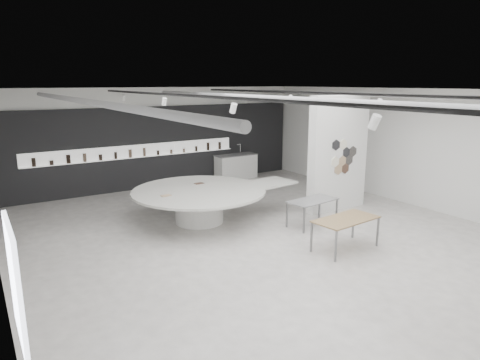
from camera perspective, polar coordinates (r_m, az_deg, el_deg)
room at (r=10.67m, az=3.11°, el=2.55°), size 12.02×14.02×3.82m
back_wall_display at (r=16.82m, az=-10.72°, el=4.33°), size 11.80×0.27×3.10m
partition_column at (r=13.77m, az=12.95°, el=3.44°), size 2.20×0.38×3.60m
display_island at (r=12.45m, az=-5.12°, el=-2.76°), size 5.21×4.25×0.98m
sample_table_wood at (r=10.68m, az=13.94°, el=-5.31°), size 1.73×0.98×0.78m
sample_table_stone at (r=12.26m, az=9.65°, el=-2.92°), size 1.53×0.89×0.75m
kitchen_counter at (r=18.05m, az=-0.54°, el=1.83°), size 1.82×0.74×1.42m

